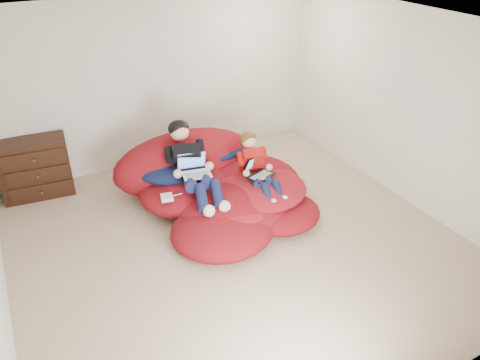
# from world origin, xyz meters

# --- Properties ---
(room_shell) EXTENTS (5.10, 5.10, 2.77)m
(room_shell) POSITION_xyz_m (0.00, 0.00, 0.22)
(room_shell) COLOR tan
(room_shell) RESTS_ON ground
(dresser) EXTENTS (0.94, 0.56, 0.81)m
(dresser) POSITION_xyz_m (-1.90, 2.26, 0.41)
(dresser) COLOR black
(dresser) RESTS_ON ground
(beanbag_pile) EXTENTS (2.43, 2.40, 0.93)m
(beanbag_pile) POSITION_xyz_m (0.18, 0.87, 0.27)
(beanbag_pile) COLOR maroon
(beanbag_pile) RESTS_ON ground
(cream_pillow) EXTENTS (0.39, 0.25, 0.25)m
(cream_pillow) POSITION_xyz_m (-0.40, 1.60, 0.62)
(cream_pillow) COLOR beige
(cream_pillow) RESTS_ON beanbag_pile
(older_boy) EXTENTS (0.47, 1.32, 0.78)m
(older_boy) POSITION_xyz_m (-0.15, 0.94, 0.70)
(older_boy) COLOR black
(older_boy) RESTS_ON beanbag_pile
(younger_boy) EXTENTS (0.37, 0.95, 0.67)m
(younger_boy) POSITION_xyz_m (0.62, 0.59, 0.62)
(younger_boy) COLOR red
(younger_boy) RESTS_ON beanbag_pile
(laptop_white) EXTENTS (0.39, 0.39, 0.25)m
(laptop_white) POSITION_xyz_m (-0.15, 0.82, 0.65)
(laptop_white) COLOR silver
(laptop_white) RESTS_ON older_boy
(laptop_black) EXTENTS (0.40, 0.44, 0.23)m
(laptop_black) POSITION_xyz_m (0.62, 0.55, 0.56)
(laptop_black) COLOR black
(laptop_black) RESTS_ON younger_boy
(power_adapter) EXTENTS (0.17, 0.17, 0.05)m
(power_adapter) POSITION_xyz_m (-0.59, 0.68, 0.42)
(power_adapter) COLOR silver
(power_adapter) RESTS_ON beanbag_pile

